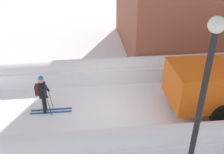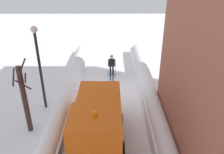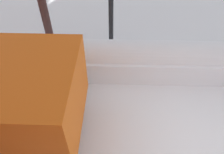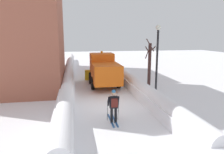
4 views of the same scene
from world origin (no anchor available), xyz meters
The scene contains 0 objects.
Camera 3 is at (-2.38, 1.91, 4.84)m, focal length 34.81 mm.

